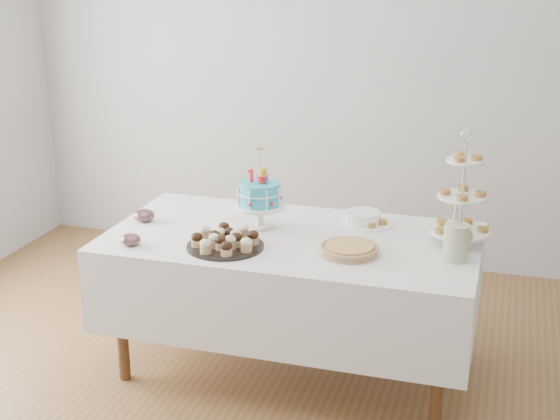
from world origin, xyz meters
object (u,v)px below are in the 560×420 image
(plate_stack, at_px, (363,218))
(cupcake_tray, at_px, (225,239))
(birthday_cake, at_px, (260,207))
(utensil_pitcher, at_px, (456,241))
(table, at_px, (292,276))
(pastry_plate, at_px, (370,222))
(tiered_stand, at_px, (462,197))
(jam_bowl_a, at_px, (131,240))
(jam_bowl_b, at_px, (144,216))
(pie, at_px, (349,249))

(plate_stack, bearing_deg, cupcake_tray, -137.70)
(birthday_cake, relative_size, utensil_pitcher, 1.57)
(table, distance_m, pastry_plate, 0.52)
(tiered_stand, distance_m, utensil_pitcher, 0.28)
(tiered_stand, bearing_deg, cupcake_tray, -160.30)
(jam_bowl_a, height_order, utensil_pitcher, utensil_pitcher)
(jam_bowl_b, height_order, utensil_pitcher, utensil_pitcher)
(tiered_stand, bearing_deg, jam_bowl_a, -162.20)
(table, xyz_separation_m, tiered_stand, (0.84, 0.15, 0.47))
(table, relative_size, jam_bowl_a, 18.68)
(jam_bowl_a, bearing_deg, cupcake_tray, 13.09)
(cupcake_tray, bearing_deg, tiered_stand, 19.70)
(plate_stack, bearing_deg, tiered_stand, -14.88)
(birthday_cake, bearing_deg, jam_bowl_b, -164.87)
(table, distance_m, pie, 0.45)
(cupcake_tray, distance_m, pie, 0.62)
(cupcake_tray, height_order, tiered_stand, tiered_stand)
(birthday_cake, distance_m, pie, 0.60)
(birthday_cake, height_order, tiered_stand, tiered_stand)
(cupcake_tray, height_order, jam_bowl_a, cupcake_tray)
(cupcake_tray, relative_size, jam_bowl_b, 3.37)
(table, xyz_separation_m, jam_bowl_a, (-0.74, -0.36, 0.26))
(plate_stack, bearing_deg, jam_bowl_a, -148.57)
(pie, bearing_deg, jam_bowl_a, -169.41)
(tiered_stand, height_order, jam_bowl_b, tiered_stand)
(table, height_order, birthday_cake, birthday_cake)
(tiered_stand, bearing_deg, pastry_plate, 163.44)
(table, height_order, pie, pie)
(pie, height_order, pastry_plate, pie)
(table, bearing_deg, tiered_stand, 9.87)
(birthday_cake, xyz_separation_m, cupcake_tray, (-0.07, -0.33, -0.07))
(cupcake_tray, xyz_separation_m, pie, (0.61, 0.09, -0.02))
(cupcake_tray, height_order, pie, cupcake_tray)
(utensil_pitcher, bearing_deg, table, 164.58)
(tiered_stand, bearing_deg, utensil_pitcher, -89.92)
(table, relative_size, plate_stack, 10.12)
(birthday_cake, relative_size, plate_stack, 2.27)
(table, height_order, utensil_pitcher, utensil_pitcher)
(plate_stack, bearing_deg, table, -138.07)
(jam_bowl_b, relative_size, utensil_pitcher, 0.42)
(tiered_stand, xyz_separation_m, jam_bowl_a, (-1.58, -0.51, -0.22))
(pastry_plate, height_order, jam_bowl_a, jam_bowl_a)
(jam_bowl_b, bearing_deg, pastry_plate, 13.84)
(tiered_stand, relative_size, utensil_pitcher, 2.15)
(tiered_stand, distance_m, jam_bowl_a, 1.67)
(plate_stack, bearing_deg, utensil_pitcher, -35.38)
(cupcake_tray, height_order, pastry_plate, cupcake_tray)
(pie, distance_m, jam_bowl_a, 1.10)
(birthday_cake, relative_size, jam_bowl_a, 4.18)
(birthday_cake, xyz_separation_m, utensil_pitcher, (1.04, -0.16, -0.02))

